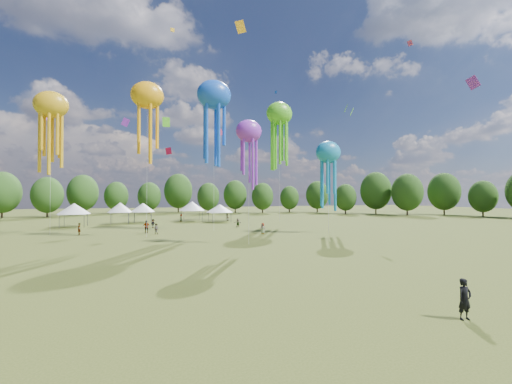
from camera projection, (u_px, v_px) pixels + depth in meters
name	position (u px, v px, depth m)	size (l,w,h in m)	color
ground	(305.00, 319.00, 14.53)	(300.00, 300.00, 0.00)	#384416
observer_main	(465.00, 299.00, 14.41)	(0.68, 0.44, 1.85)	black
spectator_near	(156.00, 229.00, 46.86)	(0.76, 0.59, 1.56)	gray
spectators_far	(192.00, 223.00, 57.43)	(27.32, 29.26, 1.93)	gray
festival_tents	(156.00, 208.00, 65.95)	(33.30, 11.57, 4.44)	#47474C
show_kites	(225.00, 125.00, 55.09)	(46.61, 32.34, 26.57)	#FFA70F
small_kites	(191.00, 45.00, 56.10)	(71.15, 56.30, 46.14)	#FFA70F
treeline	(157.00, 192.00, 72.10)	(201.57, 95.24, 13.43)	#38281C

